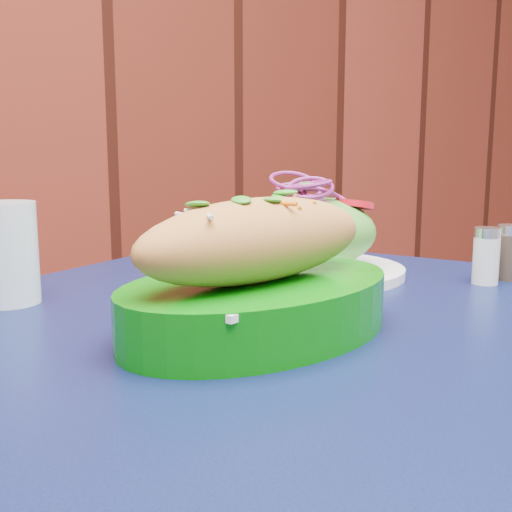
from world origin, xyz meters
TOP-DOWN VIEW (x-y plane):
  - cafe_table at (-0.26, 1.78)m, footprint 1.06×1.06m
  - banh_mi_basket at (-0.32, 1.78)m, footprint 0.31×0.24m
  - salad_plate at (-0.12, 1.96)m, footprint 0.24×0.24m
  - water_glass at (-0.48, 2.02)m, footprint 0.07×0.07m
  - salt_shaker at (0.02, 1.80)m, footprint 0.03×0.03m
  - pepper_shaker at (0.07, 1.80)m, footprint 0.03×0.03m

SIDE VIEW (x-z plane):
  - cafe_table at x=-0.26m, z-range 0.29..1.04m
  - salt_shaker at x=0.02m, z-range 0.75..0.82m
  - pepper_shaker at x=0.07m, z-range 0.75..0.82m
  - salad_plate at x=-0.12m, z-range 0.73..0.86m
  - banh_mi_basket at x=-0.32m, z-range 0.74..0.87m
  - water_glass at x=-0.48m, z-range 0.75..0.86m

